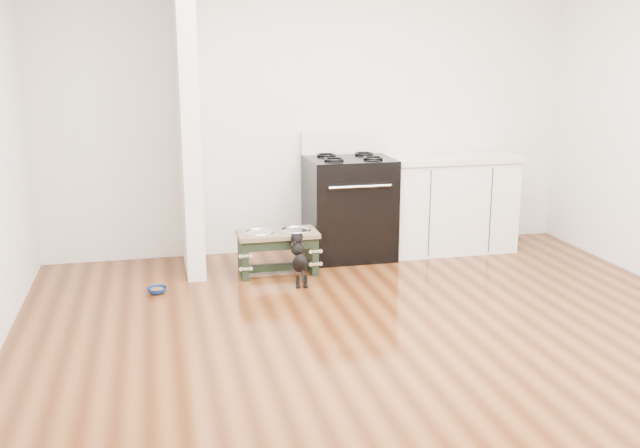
% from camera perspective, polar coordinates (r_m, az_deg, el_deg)
% --- Properties ---
extents(ground, '(5.00, 5.00, 0.00)m').
position_cam_1_polar(ground, '(4.65, 6.53, -9.99)').
color(ground, '#431F0C').
rests_on(ground, ground).
extents(room_shell, '(5.00, 5.00, 5.00)m').
position_cam_1_polar(room_shell, '(4.27, 7.13, 10.34)').
color(room_shell, silver).
rests_on(room_shell, ground).
extents(partition_wall, '(0.15, 0.80, 2.70)m').
position_cam_1_polar(partition_wall, '(6.13, -10.54, 8.68)').
color(partition_wall, silver).
rests_on(partition_wall, ground).
extents(oven_range, '(0.76, 0.69, 1.14)m').
position_cam_1_polar(oven_range, '(6.54, 2.32, 1.48)').
color(oven_range, black).
rests_on(oven_range, ground).
extents(cabinet_run, '(1.24, 0.64, 0.91)m').
position_cam_1_polar(cabinet_run, '(6.89, 10.15, 1.69)').
color(cabinet_run, white).
rests_on(cabinet_run, ground).
extents(dog_feeder, '(0.68, 0.36, 0.39)m').
position_cam_1_polar(dog_feeder, '(6.06, -3.41, -1.60)').
color(dog_feeder, black).
rests_on(dog_feeder, ground).
extents(puppy, '(0.12, 0.35, 0.41)m').
position_cam_1_polar(puppy, '(5.80, -1.69, -2.68)').
color(puppy, black).
rests_on(puppy, ground).
extents(floor_bowl, '(0.16, 0.16, 0.05)m').
position_cam_1_polar(floor_bowl, '(5.78, -12.91, -5.20)').
color(floor_bowl, navy).
rests_on(floor_bowl, ground).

